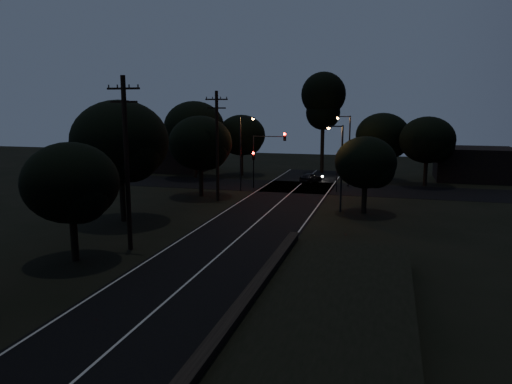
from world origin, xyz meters
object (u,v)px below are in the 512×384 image
Objects in this scene: car at (311,177)px; tall_pine at (323,100)px; signal_right at (337,166)px; streetlight_b at (348,146)px; utility_pole_far at (217,144)px; utility_pole_mid at (127,161)px; streetlight_c at (340,162)px; signal_mast at (268,150)px; signal_left at (254,163)px; streetlight_a at (242,148)px.

tall_pine is at bearing -66.29° from car.
tall_pine is 3.30× the size of signal_right.
signal_right is 0.51× the size of streetlight_b.
utility_pole_far is 1.31× the size of streetlight_b.
utility_pole_mid is 31.15m from streetlight_b.
car is at bearing 107.09° from streetlight_c.
car is (-3.69, 6.01, -2.26)m from signal_right.
tall_pine reaches higher than car.
utility_pole_far is 13.53m from signal_right.
signal_mast is (3.09, 7.99, -1.15)m from utility_pole_far.
utility_pole_mid is 40.81m from tall_pine.
utility_pole_far is 2.56× the size of signal_left.
utility_pole_far is at bearing 170.40° from streetlight_c.
utility_pole_far is at bearing -111.11° from signal_mast.
signal_right is 10.18m from streetlight_c.
signal_left is 9.20m from signal_right.
streetlight_a is (0.69, 23.00, -1.10)m from utility_pole_mid.
utility_pole_mid reaches higher than car.
tall_pine reaches higher than signal_right.
signal_mast is at bearing 179.97° from signal_right.
utility_pole_mid reaches higher than utility_pole_far.
signal_right is at bearing -100.00° from streetlight_b.
tall_pine is 16.92m from signal_right.
utility_pole_mid reaches higher than signal_mast.
utility_pole_far is 1.31× the size of streetlight_a.
utility_pole_mid is 1.38× the size of streetlight_a.
utility_pole_mid is at bearing -93.21° from signal_left.
streetlight_c is (11.83, -2.00, -1.13)m from utility_pole_far.
signal_right is at bearing 37.00° from utility_pole_far.
streetlight_b is (8.22, 4.01, 0.30)m from signal_mast.
utility_pole_far reaches higher than streetlight_c.
signal_mast reaches higher than signal_left.
tall_pine is 1.69× the size of streetlight_b.
utility_pole_far reaches higher than streetlight_b.
signal_right is (10.60, 24.99, -2.90)m from utility_pole_mid.
utility_pole_far is at bearing -106.93° from tall_pine.
tall_pine reaches higher than signal_mast.
tall_pine is 18.84m from streetlight_a.
utility_pole_mid is 1.38× the size of streetlight_b.
signal_left is 0.66× the size of signal_mast.
utility_pole_mid reaches higher than signal_right.
streetlight_c is (8.74, -9.99, 0.01)m from signal_mast.
utility_pole_far is 1.40× the size of streetlight_c.
streetlight_a is (-2.39, -1.99, 0.30)m from signal_mast.
signal_mast is at bearing -154.01° from streetlight_b.
utility_pole_mid is at bearing -91.73° from streetlight_a.
utility_pole_mid is 1.47× the size of streetlight_c.
signal_left is (1.40, 7.99, -2.65)m from utility_pole_far.
tall_pine is at bearing 69.64° from streetlight_a.
utility_pole_far is at bearing 90.00° from utility_pole_mid.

